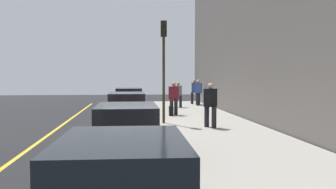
% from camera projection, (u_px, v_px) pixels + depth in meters
% --- Properties ---
extents(ground_plane, '(56.00, 56.00, 0.00)m').
position_uv_depth(ground_plane, '(131.00, 127.00, 16.74)').
color(ground_plane, black).
extents(sidewalk, '(28.00, 4.60, 0.15)m').
position_uv_depth(sidewalk, '(203.00, 124.00, 17.07)').
color(sidewalk, '#A39E93').
rests_on(sidewalk, ground).
extents(lane_stripe_centre, '(28.00, 0.14, 0.01)m').
position_uv_depth(lane_stripe_centre, '(59.00, 127.00, 16.43)').
color(lane_stripe_centre, gold).
rests_on(lane_stripe_centre, ground).
extents(parked_car_maroon, '(4.79, 1.91, 1.51)m').
position_uv_depth(parked_car_maroon, '(127.00, 132.00, 10.19)').
color(parked_car_maroon, black).
rests_on(parked_car_maroon, ground).
extents(parked_car_red, '(4.70, 1.93, 1.51)m').
position_uv_depth(parked_car_red, '(127.00, 109.00, 17.19)').
color(parked_car_red, black).
rests_on(parked_car_red, ground).
extents(parked_car_navy, '(4.23, 2.03, 1.51)m').
position_uv_depth(parked_car_navy, '(128.00, 100.00, 23.52)').
color(parked_car_navy, black).
rests_on(parked_car_navy, ground).
extents(pedestrian_burgundy_coat, '(0.53, 0.57, 1.79)m').
position_uv_depth(pedestrian_burgundy_coat, '(174.00, 97.00, 20.29)').
color(pedestrian_burgundy_coat, black).
rests_on(pedestrian_burgundy_coat, sidewalk).
extents(pedestrian_blue_coat, '(0.58, 0.58, 1.85)m').
position_uv_depth(pedestrian_blue_coat, '(198.00, 92.00, 26.76)').
color(pedestrian_blue_coat, black).
rests_on(pedestrian_blue_coat, sidewalk).
extents(pedestrian_navy_coat, '(0.55, 0.60, 1.85)m').
position_uv_depth(pedestrian_navy_coat, '(195.00, 91.00, 28.18)').
color(pedestrian_navy_coat, black).
rests_on(pedestrian_navy_coat, sidewalk).
extents(pedestrian_grey_coat, '(0.53, 0.52, 1.69)m').
position_uv_depth(pedestrian_grey_coat, '(178.00, 94.00, 25.13)').
color(pedestrian_grey_coat, black).
rests_on(pedestrian_grey_coat, sidewalk).
extents(pedestrian_black_coat, '(0.54, 0.59, 1.84)m').
position_uv_depth(pedestrian_black_coat, '(210.00, 104.00, 15.35)').
color(pedestrian_black_coat, black).
rests_on(pedestrian_black_coat, sidewalk).
extents(traffic_light_pole, '(0.35, 0.26, 4.59)m').
position_uv_depth(traffic_light_pole, '(164.00, 55.00, 16.65)').
color(traffic_light_pole, '#2D2D19').
rests_on(traffic_light_pole, sidewalk).
extents(rolling_suitcase, '(0.34, 0.22, 0.87)m').
position_uv_depth(rolling_suitcase, '(171.00, 111.00, 19.86)').
color(rolling_suitcase, black).
rests_on(rolling_suitcase, sidewalk).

